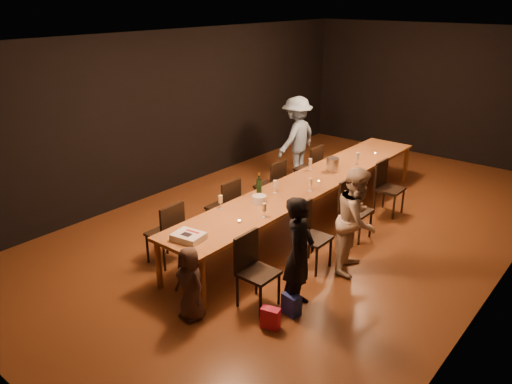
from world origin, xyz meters
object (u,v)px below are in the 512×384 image
Objects in this scene: chair_left_0 at (164,233)px; woman_birthday at (299,254)px; table at (311,184)px; child at (190,283)px; plate_stack at (259,199)px; chair_right_1 at (313,237)px; chair_left_2 at (269,185)px; chair_right_0 at (258,272)px; ice_bucket at (333,164)px; chair_left_1 at (223,206)px; birthday_cake at (189,237)px; chair_right_3 at (390,188)px; chair_left_3 at (308,168)px; chair_right_2 at (356,210)px; woman_tan at (356,220)px; man_blue at (296,138)px; champagne_bottle at (259,183)px.

woman_birthday reaches higher than chair_left_0.
chair_left_0 reaches higher than table.
plate_stack is at bearing 109.79° from child.
chair_left_0 is (-1.70, -1.20, 0.00)m from chair_right_1.
chair_left_0 is 1.00× the size of chair_left_2.
chair_right_0 is 3.19m from ice_bucket.
chair_left_1 is 1.76m from birthday_cake.
chair_right_1 is 1.00× the size of chair_right_3.
chair_right_2 is at bearing -125.22° from chair_left_3.
ice_bucket is at bearing 7.06° from woman_birthday.
woman_tan is 0.88× the size of man_blue.
chair_left_2 is 1.00× the size of chair_left_3.
woman_tan is 2.43m from child.
man_blue reaches higher than champagne_bottle.
chair_right_1 is at bearing -90.00° from chair_left_1.
chair_right_1 is 0.98m from plate_stack.
chair_right_2 is 0.64× the size of woman_birthday.
woman_tan is (2.16, 0.34, 0.28)m from chair_left_1.
chair_right_2 is at bearing 180.00° from chair_right_1.
ice_bucket is at bearing 101.61° from child.
man_blue is (-0.65, 1.72, 0.38)m from chair_left_2.
chair_right_2 reaches higher than table.
chair_left_1 is 0.55× the size of man_blue.
chair_left_0 is 1.61m from champagne_bottle.
ice_bucket is (0.86, 1.85, 0.40)m from chair_left_1.
chair_left_0 is (-1.70, -3.60, 0.00)m from chair_right_3.
ice_bucket is (0.08, 1.91, 0.06)m from plate_stack.
chair_left_2 is at bearing 121.96° from plate_stack.
chair_right_0 is 1.51m from plate_stack.
chair_left_1 is 3.02m from man_blue.
table is 1.26m from plate_stack.
chair_right_2 is (0.00, 1.20, 0.00)m from chair_right_1.
woman_birthday reaches higher than chair_right_2.
woman_birthday is 4.70m from man_blue.
woman_tan is at bearing 163.43° from chair_right_0.
plate_stack is (-0.92, 1.15, 0.34)m from chair_right_0.
chair_right_1 and chair_left_0 have the same top height.
chair_left_0 is 0.64× the size of woman_birthday.
chair_left_3 is 4.04× the size of ice_bucket.
chair_left_3 is 4.55× the size of plate_stack.
child is (1.24, -1.88, -0.01)m from chair_left_1.
ice_bucket is (0.86, -0.55, 0.40)m from chair_left_3.
chair_left_0 is at bearing 7.87° from man_blue.
chair_right_2 is 1.00× the size of chair_left_2.
child is at bearing -84.27° from ice_bucket.
chair_left_2 is 1.01× the size of child.
man_blue is 8.25× the size of plate_stack.
chair_right_3 is at bearing -90.00° from chair_left_3.
champagne_bottle reaches higher than chair_right_2.
table is 6.45× the size of chair_left_2.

